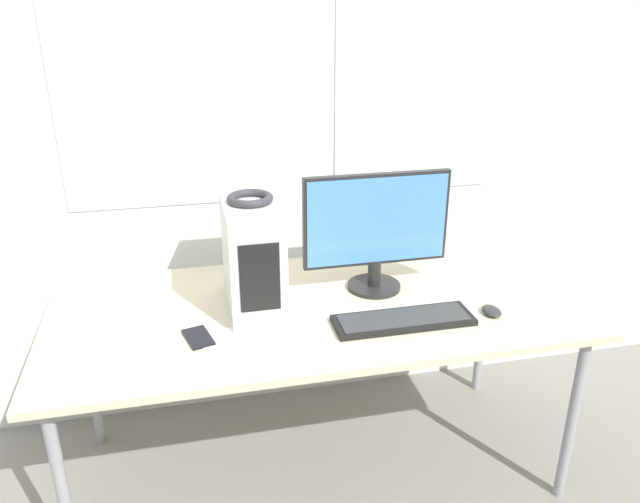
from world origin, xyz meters
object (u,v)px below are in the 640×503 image
(monitor_main, at_px, (376,228))
(mouse, at_px, (492,311))
(keyboard, at_px, (403,320))
(cell_phone, at_px, (198,337))
(pc_tower, at_px, (253,256))
(headphones, at_px, (250,198))

(monitor_main, xyz_separation_m, mouse, (0.35, -0.30, -0.24))
(monitor_main, distance_m, keyboard, 0.37)
(keyboard, bearing_deg, mouse, -1.83)
(monitor_main, height_order, mouse, monitor_main)
(monitor_main, relative_size, cell_phone, 3.74)
(pc_tower, distance_m, mouse, 0.88)
(pc_tower, height_order, keyboard, pc_tower)
(monitor_main, bearing_deg, cell_phone, -160.92)
(pc_tower, relative_size, headphones, 2.49)
(headphones, distance_m, mouse, 0.95)
(cell_phone, bearing_deg, keyboard, -18.64)
(keyboard, distance_m, mouse, 0.33)
(pc_tower, bearing_deg, cell_phone, -137.76)
(headphones, relative_size, mouse, 1.79)
(pc_tower, xyz_separation_m, headphones, (0.00, 0.00, 0.21))
(pc_tower, distance_m, cell_phone, 0.35)
(keyboard, bearing_deg, monitor_main, 93.51)
(keyboard, bearing_deg, headphones, 153.46)
(mouse, bearing_deg, monitor_main, 139.50)
(headphones, bearing_deg, keyboard, -26.54)
(headphones, xyz_separation_m, keyboard, (0.49, -0.24, -0.40))
(headphones, xyz_separation_m, monitor_main, (0.47, 0.04, -0.16))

